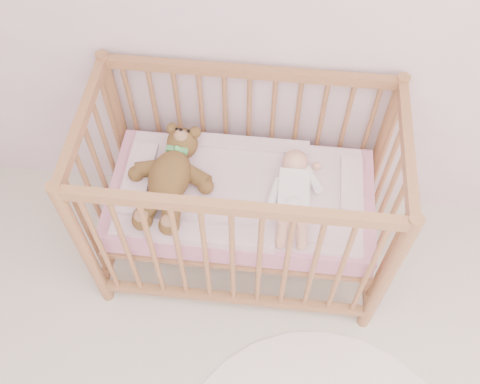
# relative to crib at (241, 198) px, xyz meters

# --- Properties ---
(crib) EXTENTS (1.36, 0.76, 1.00)m
(crib) POSITION_rel_crib_xyz_m (0.00, 0.00, 0.00)
(crib) COLOR #A56A46
(crib) RESTS_ON floor
(mattress) EXTENTS (1.22, 0.62, 0.13)m
(mattress) POSITION_rel_crib_xyz_m (0.00, 0.00, -0.01)
(mattress) COLOR pink
(mattress) RESTS_ON crib
(blanket) EXTENTS (1.10, 0.58, 0.06)m
(blanket) POSITION_rel_crib_xyz_m (0.00, 0.00, 0.06)
(blanket) COLOR #F5A9C2
(blanket) RESTS_ON mattress
(baby) EXTENTS (0.26, 0.53, 0.13)m
(baby) POSITION_rel_crib_xyz_m (0.24, -0.02, 0.14)
(baby) COLOR white
(baby) RESTS_ON blanket
(teddy_bear) EXTENTS (0.47, 0.63, 0.16)m
(teddy_bear) POSITION_rel_crib_xyz_m (-0.32, -0.02, 0.15)
(teddy_bear) COLOR brown
(teddy_bear) RESTS_ON blanket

